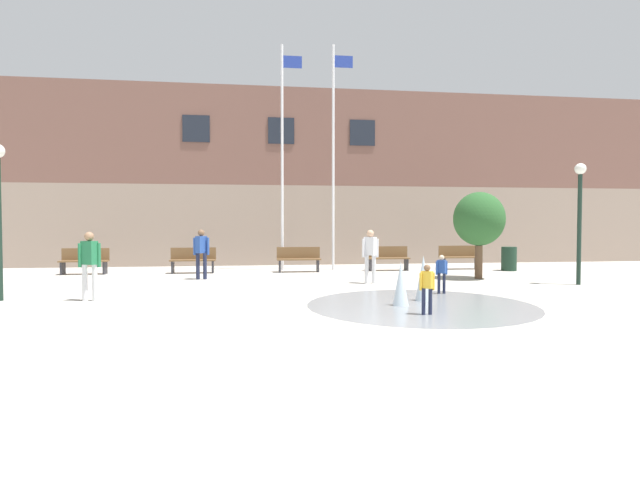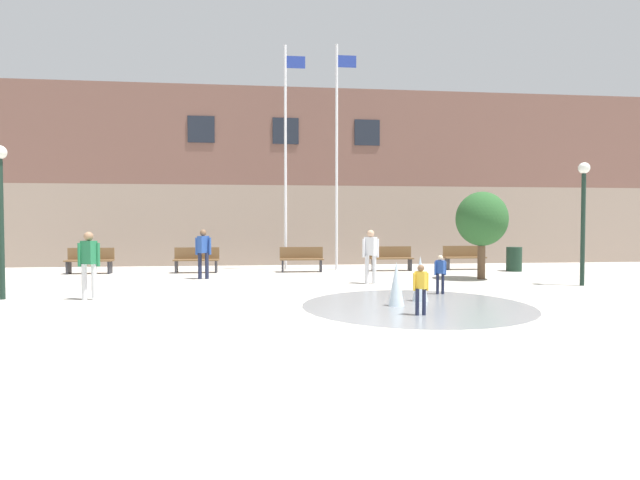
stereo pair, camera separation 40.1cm
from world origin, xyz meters
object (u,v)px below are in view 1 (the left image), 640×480
(park_bench_left_of_flagpoles, at_px, (85,261))
(child_with_pink_shirt, at_px, (442,271))
(park_bench_near_trashcan, at_px, (388,258))
(teen_by_trashcan, at_px, (89,260))
(park_bench_far_right, at_px, (460,257))
(child_running, at_px, (427,285))
(adult_watching, at_px, (201,250))
(trash_can, at_px, (509,259))
(street_tree_near_building, at_px, (479,219))
(flagpole_right, at_px, (334,151))
(park_bench_center, at_px, (193,260))
(lamp_post_right_lane, at_px, (580,204))
(flagpole_left, at_px, (283,152))
(park_bench_under_right_flagpole, at_px, (299,259))
(adult_in_red, at_px, (370,252))

(park_bench_left_of_flagpoles, bearing_deg, child_with_pink_shirt, -30.86)
(park_bench_near_trashcan, bearing_deg, teen_by_trashcan, -144.64)
(park_bench_far_right, xyz_separation_m, teen_by_trashcan, (-11.72, -6.41, 0.45))
(park_bench_far_right, height_order, child_running, child_running)
(adult_watching, height_order, trash_can, adult_watching)
(park_bench_near_trashcan, relative_size, street_tree_near_building, 0.57)
(flagpole_right, height_order, trash_can, flagpole_right)
(park_bench_center, distance_m, lamp_post_right_lane, 12.68)
(teen_by_trashcan, xyz_separation_m, street_tree_near_building, (10.94, 3.12, 0.98))
(child_running, bearing_deg, child_with_pink_shirt, -72.43)
(child_running, height_order, street_tree_near_building, street_tree_near_building)
(adult_watching, bearing_deg, park_bench_far_right, 140.85)
(park_bench_far_right, height_order, flagpole_left, flagpole_left)
(adult_watching, distance_m, street_tree_near_building, 8.94)
(park_bench_near_trashcan, xyz_separation_m, flagpole_right, (-1.97, 0.58, 4.05))
(park_bench_center, xyz_separation_m, adult_watching, (0.50, -2.10, 0.45))
(park_bench_under_right_flagpole, distance_m, flagpole_left, 4.09)
(child_running, relative_size, lamp_post_right_lane, 0.28)
(trash_can, bearing_deg, park_bench_near_trashcan, 171.20)
(street_tree_near_building, bearing_deg, park_bench_far_right, 76.59)
(park_bench_near_trashcan, distance_m, adult_watching, 7.03)
(park_bench_far_right, bearing_deg, teen_by_trashcan, -151.32)
(adult_in_red, distance_m, lamp_post_right_lane, 6.20)
(park_bench_left_of_flagpoles, height_order, park_bench_near_trashcan, same)
(park_bench_under_right_flagpole, height_order, trash_can, park_bench_under_right_flagpole)
(park_bench_near_trashcan, xyz_separation_m, teen_by_trashcan, (-8.80, -6.24, 0.45))
(child_with_pink_shirt, bearing_deg, adult_watching, -170.25)
(teen_by_trashcan, relative_size, child_running, 1.61)
(park_bench_under_right_flagpole, xyz_separation_m, park_bench_near_trashcan, (3.39, 0.09, 0.00))
(trash_can, xyz_separation_m, street_tree_near_building, (-2.36, -2.43, 1.46))
(adult_in_red, xyz_separation_m, lamp_post_right_lane, (5.93, -1.11, 1.40))
(park_bench_near_trashcan, bearing_deg, child_with_pink_shirt, -93.07)
(park_bench_left_of_flagpoles, xyz_separation_m, trash_can, (15.41, -0.78, -0.03))
(adult_watching, relative_size, flagpole_right, 0.19)
(child_with_pink_shirt, height_order, child_running, same)
(park_bench_under_right_flagpole, distance_m, child_with_pink_shirt, 6.87)
(park_bench_near_trashcan, relative_size, lamp_post_right_lane, 0.45)
(park_bench_center, xyz_separation_m, teen_by_trashcan, (-1.61, -6.24, 0.45))
(adult_watching, relative_size, lamp_post_right_lane, 0.45)
(park_bench_under_right_flagpole, bearing_deg, street_tree_near_building, -28.78)
(teen_by_trashcan, bearing_deg, park_bench_near_trashcan, -114.15)
(park_bench_center, bearing_deg, teen_by_trashcan, -104.45)
(flagpole_right, bearing_deg, park_bench_under_right_flagpole, -154.71)
(lamp_post_right_lane, bearing_deg, flagpole_right, 138.39)
(teen_by_trashcan, bearing_deg, park_bench_left_of_flagpoles, -41.05)
(park_bench_center, distance_m, street_tree_near_building, 9.94)
(park_bench_near_trashcan, xyz_separation_m, adult_watching, (-6.69, -2.10, 0.45))
(teen_by_trashcan, height_order, lamp_post_right_lane, lamp_post_right_lane)
(park_bench_left_of_flagpoles, relative_size, park_bench_under_right_flagpole, 1.00)
(flagpole_left, distance_m, trash_can, 9.43)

